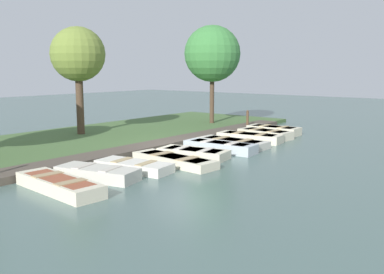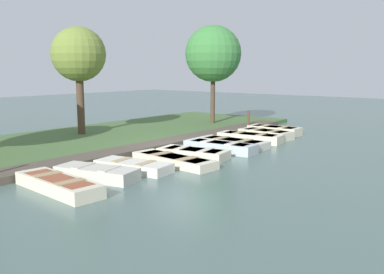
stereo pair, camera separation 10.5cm
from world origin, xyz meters
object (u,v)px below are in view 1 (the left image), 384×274
rowboat_9 (274,130)px  park_tree_left (78,55)px  rowboat_5 (220,147)px  park_tree_center (212,54)px  rowboat_4 (194,153)px  rowboat_6 (233,143)px  rowboat_2 (134,166)px  rowboat_0 (59,184)px  mooring_post_far (247,119)px  rowboat_1 (98,173)px  rowboat_7 (250,137)px  rowboat_3 (174,160)px  rowboat_8 (265,134)px

rowboat_9 → park_tree_left: size_ratio=0.50×
rowboat_5 → park_tree_center: size_ratio=0.53×
rowboat_9 → rowboat_4: bearing=-87.6°
rowboat_5 → rowboat_6: 1.42m
rowboat_2 → rowboat_6: rowboat_2 is taller
rowboat_0 → park_tree_center: bearing=113.2°
rowboat_5 → mooring_post_far: bearing=107.3°
rowboat_2 → rowboat_4: 3.03m
rowboat_4 → rowboat_9: size_ratio=1.04×
rowboat_9 → rowboat_0: bearing=-89.5°
rowboat_0 → rowboat_2: rowboat_0 is taller
rowboat_9 → park_tree_center: size_ratio=0.46×
rowboat_1 → mooring_post_far: 13.16m
rowboat_2 → rowboat_0: bearing=-96.0°
rowboat_7 → mooring_post_far: size_ratio=2.88×
rowboat_1 → rowboat_6: rowboat_1 is taller
rowboat_3 → rowboat_9: rowboat_9 is taller
rowboat_2 → rowboat_3: size_ratio=0.79×
rowboat_8 → rowboat_9: 1.49m
rowboat_7 → rowboat_4: bearing=-94.7°
rowboat_1 → rowboat_8: (0.18, 10.63, 0.01)m
rowboat_6 → rowboat_8: 3.01m
rowboat_1 → rowboat_0: bearing=-96.5°
rowboat_4 → rowboat_5: 1.69m
rowboat_0 → mooring_post_far: 14.72m
rowboat_8 → rowboat_0: bearing=-84.8°
rowboat_1 → rowboat_8: size_ratio=1.02×
rowboat_2 → rowboat_6: bearing=81.2°
rowboat_6 → park_tree_left: park_tree_left is taller
rowboat_1 → rowboat_3: bearing=67.3°
rowboat_9 → mooring_post_far: size_ratio=2.52×
park_tree_center → rowboat_5: bearing=-52.0°
rowboat_7 → rowboat_8: size_ratio=1.14×
rowboat_2 → rowboat_8: rowboat_8 is taller
rowboat_4 → rowboat_5: rowboat_5 is taller
rowboat_0 → rowboat_6: rowboat_0 is taller
rowboat_1 → rowboat_4: 4.55m
rowboat_1 → rowboat_8: bearing=75.4°
rowboat_3 → rowboat_7: bearing=98.2°
mooring_post_far → rowboat_3: bearing=-74.3°
rowboat_8 → park_tree_center: size_ratio=0.46×
park_tree_left → park_tree_center: bearing=71.5°
rowboat_7 → mooring_post_far: mooring_post_far is taller
rowboat_5 → park_tree_left: (-7.66, -1.31, 3.92)m
rowboat_7 → rowboat_0: bearing=-96.8°
mooring_post_far → rowboat_6: bearing=-65.6°
rowboat_5 → mooring_post_far: size_ratio=2.89×
rowboat_1 → rowboat_9: 12.09m
rowboat_5 → rowboat_9: (-0.52, 5.86, 0.01)m
rowboat_2 → rowboat_9: bearing=82.9°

